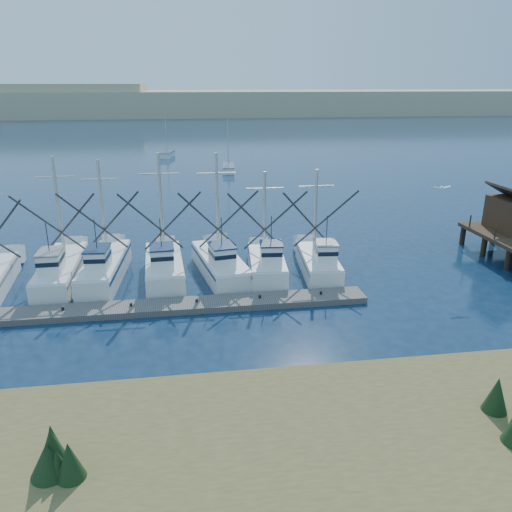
# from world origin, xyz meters

# --- Properties ---
(ground) EXTENTS (500.00, 500.00, 0.00)m
(ground) POSITION_xyz_m (0.00, 0.00, 0.00)
(ground) COLOR #0C2238
(ground) RESTS_ON ground
(shore_bank) EXTENTS (40.00, 10.00, 1.60)m
(shore_bank) POSITION_xyz_m (-8.00, -10.00, 0.80)
(shore_bank) COLOR #4C422D
(shore_bank) RESTS_ON ground
(floating_dock) EXTENTS (29.59, 2.08, 0.39)m
(floating_dock) POSITION_xyz_m (-8.76, 5.21, 0.20)
(floating_dock) COLOR #65605A
(floating_dock) RESTS_ON ground
(dune_ridge) EXTENTS (360.00, 60.00, 10.00)m
(dune_ridge) POSITION_xyz_m (0.00, 210.00, 5.00)
(dune_ridge) COLOR tan
(dune_ridge) RESTS_ON ground
(trawler_fleet) EXTENTS (29.24, 9.11, 8.91)m
(trawler_fleet) POSITION_xyz_m (-9.10, 10.26, 0.95)
(trawler_fleet) COLOR white
(trawler_fleet) RESTS_ON ground
(sailboat_near) EXTENTS (2.20, 6.45, 8.10)m
(sailboat_near) POSITION_xyz_m (1.97, 55.71, 0.49)
(sailboat_near) COLOR white
(sailboat_near) RESTS_ON ground
(sailboat_far) EXTENTS (2.92, 5.41, 8.10)m
(sailboat_far) POSITION_xyz_m (-8.03, 73.36, 0.50)
(sailboat_far) COLOR white
(sailboat_far) RESTS_ON ground
(flying_gull) EXTENTS (1.23, 0.23, 0.23)m
(flying_gull) POSITION_xyz_m (12.83, 9.11, 6.34)
(flying_gull) COLOR white
(flying_gull) RESTS_ON ground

